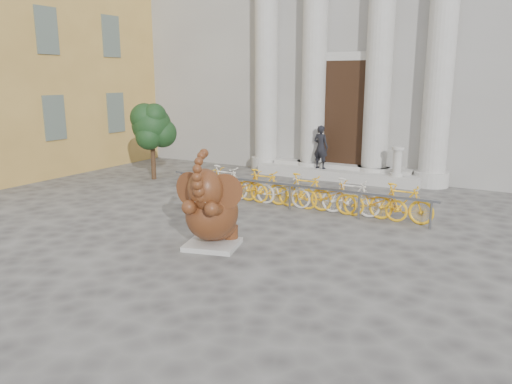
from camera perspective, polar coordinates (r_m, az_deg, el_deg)
The scene contains 9 objects.
ground at distance 10.48m, azimuth -9.30°, elevation -7.40°, with size 80.00×80.00×0.00m, color #474442.
classical_building at distance 23.49m, azimuth 14.88°, elevation 18.35°, with size 22.00×10.70×12.00m.
entrance_steps at distance 18.43m, azimuth 9.31°, elevation 2.05°, with size 6.00×1.20×0.36m, color #A8A59E.
ochre_building at distance 23.69m, azimuth -26.25°, elevation 17.48°, with size 8.00×14.00×12.00m, color tan.
elephant_statue at distance 10.74m, azimuth -5.13°, elevation -2.29°, with size 1.44×1.74×2.20m.
bike_rack at distance 14.16m, azimuth 4.28°, elevation 0.22°, with size 8.00×0.53×1.00m.
tree at distance 18.24m, azimuth -11.80°, elevation 7.33°, with size 1.58×1.44×2.74m.
pedestrian at distance 18.30m, azimuth 7.41°, elevation 5.12°, with size 0.58×0.38×1.58m, color black.
balustrade_post at distance 17.40m, azimuth 15.84°, elevation 3.23°, with size 0.41×0.41×1.00m.
Camera 1 is at (6.26, -7.58, 3.62)m, focal length 35.00 mm.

